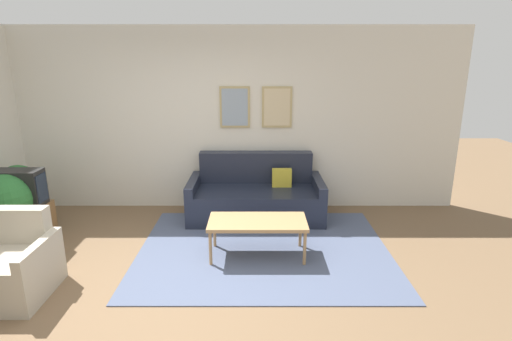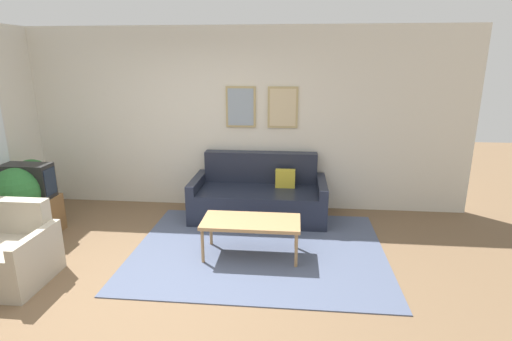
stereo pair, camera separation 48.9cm
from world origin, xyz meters
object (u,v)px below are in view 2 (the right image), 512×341
Objects in this scene: potted_plant_tall at (17,194)px; couch at (259,197)px; armchair at (8,256)px; coffee_table at (251,223)px; tv at (28,181)px.

couch is at bearing 19.78° from potted_plant_tall.
coffee_table is at bearing 23.78° from armchair.
armchair is (-2.42, -0.79, -0.13)m from coffee_table.
tv is 0.76× the size of armchair.
couch is 3.14m from armchair.
coffee_table is at bearing -6.95° from tv.
couch is 1.69× the size of coffee_table.
potted_plant_tall reaches higher than armchair.
potted_plant_tall is at bearing 176.77° from coffee_table.
couch reaches higher than coffee_table.
tv reaches higher than armchair.
armchair is at bearing -60.80° from potted_plant_tall.
armchair reaches higher than coffee_table.
tv is at bearing 119.20° from armchair.
couch is 3.14m from potted_plant_tall.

